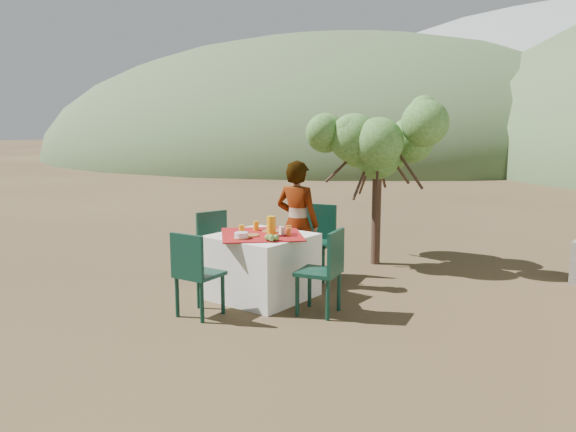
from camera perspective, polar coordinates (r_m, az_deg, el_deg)
The scene contains 20 objects.
ground at distance 6.16m, azimuth -1.81°, elevation -9.89°, with size 160.00×160.00×0.00m, color #3E2D1C.
table at distance 6.64m, azimuth -2.68°, elevation -5.07°, with size 1.30×1.30×0.76m.
chair_far at distance 7.50m, azimuth 2.97°, elevation -2.18°, with size 0.55×0.55×0.97m.
chair_near at distance 5.99m, azimuth -9.47°, elevation -5.50°, with size 0.46×0.46×0.92m.
chair_left at distance 7.19m, azimuth -7.27°, elevation -2.91°, with size 0.53×0.53×0.93m.
chair_right at distance 6.01m, azimuth 3.84°, elevation -5.28°, with size 0.51×0.51×0.93m.
person at distance 7.05m, azimuth 0.95°, elevation -0.79°, with size 0.58×0.38×1.59m, color #8C6651.
shrub_tree at distance 8.21m, azimuth 9.72°, elevation 6.51°, with size 1.78×1.75×2.09m.
hill_near_left at distance 40.81m, azimuth 5.50°, elevation 6.23°, with size 40.00×40.00×16.00m, color #405630.
plate_far at distance 6.72m, azimuth -1.62°, elevation -1.51°, with size 0.24×0.24×0.01m, color brown.
plate_near at distance 6.46m, azimuth -3.90°, elevation -1.96°, with size 0.22×0.22×0.01m, color brown.
glass_far at distance 6.78m, azimuth -3.26°, elevation -1.00°, with size 0.07×0.07×0.11m, color #F6A30F.
glass_near at distance 6.57m, azimuth -4.74°, elevation -1.37°, with size 0.07×0.07×0.11m, color #F6A30F.
juice_pitcher at distance 6.43m, azimuth -1.70°, elevation -1.01°, with size 0.10×0.10×0.23m, color #F6A30F.
bowl_plate at distance 6.31m, azimuth -4.75°, elevation -2.24°, with size 0.17×0.17×0.01m, color brown.
white_bowl at distance 6.30m, azimuth -4.75°, elevation -1.93°, with size 0.15×0.15×0.06m, color white.
jar_left at distance 6.43m, azimuth 0.09°, elevation -1.62°, with size 0.06×0.06×0.09m, color orange.
jar_right at distance 6.55m, azimuth 0.07°, elevation -1.40°, with size 0.06×0.06×0.10m, color orange.
napkin_holder at distance 6.50m, azimuth -0.63°, elevation -1.49°, with size 0.07×0.04×0.09m, color white.
fruit_cluster at distance 6.17m, azimuth -1.70°, elevation -2.20°, with size 0.14×0.13×0.07m.
Camera 1 is at (3.71, -4.49, 2.00)m, focal length 35.00 mm.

